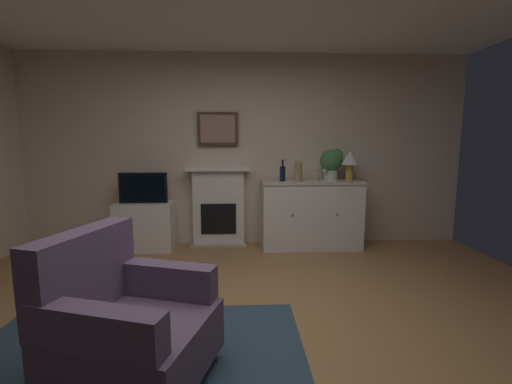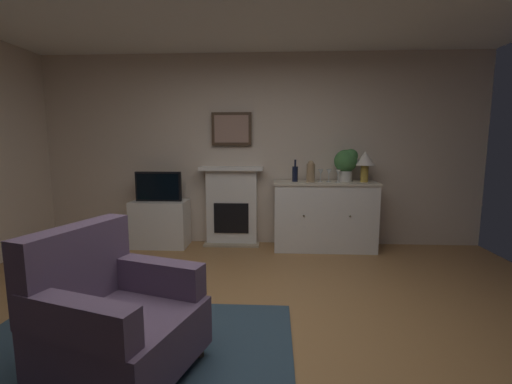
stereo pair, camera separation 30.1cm
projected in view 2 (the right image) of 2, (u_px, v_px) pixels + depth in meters
ground_plane at (242, 347)px, 2.53m from camera, size 6.17×5.17×0.10m
wall_rear at (258, 151)px, 4.86m from camera, size 6.17×0.06×2.63m
area_rug at (114, 370)px, 2.18m from camera, size 2.27×1.83×0.02m
fireplace_unit at (232, 206)px, 4.86m from camera, size 0.87×0.30×1.10m
framed_picture at (232, 129)px, 4.75m from camera, size 0.55×0.04×0.45m
sideboard_cabinet at (324, 216)px, 4.63m from camera, size 1.36×0.49×0.92m
table_lamp at (365, 161)px, 4.50m from camera, size 0.26×0.26×0.40m
wine_bottle at (295, 173)px, 4.57m from camera, size 0.08×0.08×0.29m
wine_glass_left at (321, 173)px, 4.53m from camera, size 0.07×0.07×0.16m
wine_glass_center at (329, 173)px, 4.54m from camera, size 0.07×0.07×0.16m
wine_glass_right at (338, 173)px, 4.48m from camera, size 0.07×0.07×0.16m
vase_decorative at (311, 171)px, 4.51m from camera, size 0.11×0.11×0.28m
tv_cabinet at (160, 224)px, 4.78m from camera, size 0.75×0.42×0.64m
tv_set at (158, 186)px, 4.69m from camera, size 0.62×0.07×0.40m
potted_plant_small at (346, 162)px, 4.56m from camera, size 0.30×0.30×0.43m
armchair at (114, 316)px, 2.10m from camera, size 1.00×0.96×0.92m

